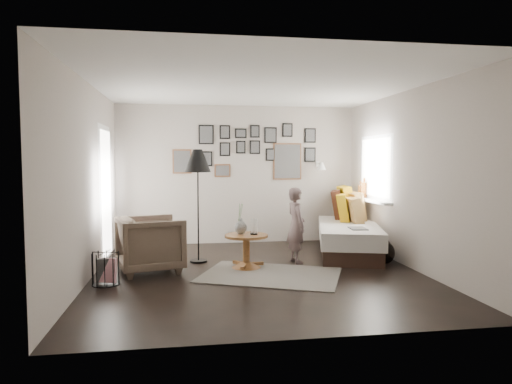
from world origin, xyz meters
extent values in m
plane|color=black|center=(0.00, 0.00, 0.00)|extent=(4.80, 4.80, 0.00)
plane|color=#A69B91|center=(0.00, 2.40, 1.30)|extent=(4.50, 0.00, 4.50)
plane|color=#A69B91|center=(0.00, -2.40, 1.30)|extent=(4.50, 0.00, 4.50)
plane|color=#A69B91|center=(-2.25, 0.00, 1.30)|extent=(0.00, 4.80, 4.80)
plane|color=#A69B91|center=(2.25, 0.00, 1.30)|extent=(0.00, 4.80, 4.80)
plane|color=white|center=(0.00, 0.00, 2.60)|extent=(4.80, 4.80, 0.00)
plane|color=white|center=(-2.23, 1.20, 1.05)|extent=(0.00, 2.14, 2.14)
plane|color=white|center=(-2.23, 1.20, 1.05)|extent=(0.00, 1.88, 1.88)
plane|color=white|center=(-2.23, 1.20, 1.05)|extent=(0.00, 1.93, 1.93)
plane|color=white|center=(2.23, 1.20, 1.45)|extent=(0.00, 1.30, 1.30)
plane|color=white|center=(2.23, 1.20, 1.45)|extent=(0.00, 1.14, 1.14)
cube|color=white|center=(2.17, 1.20, 0.88)|extent=(0.15, 1.32, 0.04)
cylinder|color=#8C4C14|center=(2.17, 1.55, 1.04)|extent=(0.10, 0.10, 0.28)
cylinder|color=#8C4C14|center=(2.17, 1.72, 1.01)|extent=(0.08, 0.08, 0.22)
cube|color=brown|center=(-1.05, 2.38, 1.55)|extent=(0.35, 0.03, 0.45)
cube|color=black|center=(-1.05, 2.37, 1.55)|extent=(0.30, 0.01, 0.40)
cube|color=black|center=(-0.60, 2.38, 2.05)|extent=(0.28, 0.03, 0.36)
cube|color=black|center=(-0.60, 2.37, 2.05)|extent=(0.23, 0.01, 0.31)
cube|color=black|center=(-0.60, 2.38, 1.60)|extent=(0.22, 0.03, 0.28)
cube|color=black|center=(-0.60, 2.37, 1.60)|extent=(0.17, 0.01, 0.23)
cube|color=black|center=(-0.25, 2.38, 2.10)|extent=(0.20, 0.03, 0.26)
cube|color=black|center=(-0.25, 2.37, 2.10)|extent=(0.15, 0.01, 0.21)
cube|color=black|center=(-0.25, 2.38, 1.78)|extent=(0.20, 0.03, 0.26)
cube|color=black|center=(-0.25, 2.37, 1.78)|extent=(0.15, 0.01, 0.21)
cube|color=black|center=(0.05, 2.38, 2.08)|extent=(0.22, 0.03, 0.18)
cube|color=black|center=(0.05, 2.37, 2.08)|extent=(0.17, 0.01, 0.13)
cube|color=black|center=(0.05, 2.38, 1.82)|extent=(0.18, 0.03, 0.24)
cube|color=black|center=(0.05, 2.37, 1.82)|extent=(0.13, 0.01, 0.19)
cube|color=black|center=(0.32, 2.38, 2.12)|extent=(0.18, 0.03, 0.24)
cube|color=black|center=(0.32, 2.37, 2.12)|extent=(0.13, 0.01, 0.19)
cube|color=black|center=(0.32, 2.38, 1.82)|extent=(0.20, 0.03, 0.26)
cube|color=black|center=(0.32, 2.37, 1.82)|extent=(0.15, 0.01, 0.21)
cube|color=black|center=(0.62, 2.38, 2.05)|extent=(0.24, 0.03, 0.30)
cube|color=black|center=(0.62, 2.37, 2.05)|extent=(0.19, 0.01, 0.25)
cube|color=black|center=(0.62, 2.38, 1.68)|extent=(0.18, 0.03, 0.24)
cube|color=black|center=(0.62, 2.37, 1.68)|extent=(0.13, 0.01, 0.19)
cube|color=brown|center=(0.95, 2.38, 1.55)|extent=(0.55, 0.03, 0.70)
cube|color=black|center=(0.95, 2.37, 1.55)|extent=(0.50, 0.01, 0.65)
cube|color=black|center=(0.95, 2.38, 2.15)|extent=(0.20, 0.03, 0.26)
cube|color=black|center=(0.95, 2.37, 2.15)|extent=(0.15, 0.01, 0.21)
cube|color=black|center=(1.40, 2.38, 2.05)|extent=(0.22, 0.03, 0.28)
cube|color=black|center=(1.40, 2.37, 2.05)|extent=(0.17, 0.01, 0.23)
cube|color=black|center=(1.40, 2.38, 1.68)|extent=(0.22, 0.03, 0.28)
cube|color=black|center=(1.40, 2.37, 1.68)|extent=(0.17, 0.01, 0.23)
cube|color=brown|center=(-0.30, 2.38, 1.38)|extent=(0.30, 0.03, 0.24)
cube|color=black|center=(-0.30, 2.37, 1.38)|extent=(0.25, 0.01, 0.19)
cube|color=white|center=(1.55, 2.37, 1.50)|extent=(0.06, 0.04, 0.10)
cylinder|color=white|center=(1.55, 2.25, 1.52)|extent=(0.02, 0.24, 0.02)
cone|color=white|center=(1.55, 2.12, 1.46)|extent=(0.18, 0.18, 0.14)
cube|color=#B4AC9E|center=(0.15, -0.16, 0.01)|extent=(2.20, 1.90, 0.01)
cone|color=brown|center=(-0.12, 0.30, 0.05)|extent=(0.47, 0.47, 0.09)
cylinder|color=brown|center=(-0.12, 0.30, 0.25)|extent=(0.10, 0.10, 0.36)
cylinder|color=brown|center=(-0.12, 0.30, 0.48)|extent=(0.63, 0.63, 0.04)
ellipsoid|color=black|center=(-0.20, 0.32, 0.59)|extent=(0.18, 0.18, 0.20)
cylinder|color=black|center=(-0.20, 0.32, 0.71)|extent=(0.05, 0.05, 0.04)
cylinder|color=black|center=(-0.01, 0.30, 0.50)|extent=(0.11, 0.11, 0.02)
cube|color=black|center=(1.71, 1.06, 0.12)|extent=(1.44, 2.29, 0.25)
cube|color=beige|center=(1.71, 1.06, 0.37)|extent=(1.51, 2.36, 0.27)
cube|color=#CB910B|center=(1.73, 1.94, 0.78)|extent=(0.34, 0.66, 0.62)
cube|color=#3A1C12|center=(1.58, 1.82, 0.75)|extent=(0.44, 0.61, 0.56)
cube|color=brown|center=(1.87, 1.64, 0.74)|extent=(0.26, 0.55, 0.53)
cube|color=#CB910B|center=(1.64, 1.49, 0.73)|extent=(0.40, 0.56, 0.51)
cube|color=brown|center=(1.82, 1.29, 0.71)|extent=(0.26, 0.48, 0.47)
cube|color=black|center=(1.66, 0.51, 0.51)|extent=(0.28, 0.36, 0.02)
imported|color=brown|center=(-1.49, 0.31, 0.39)|extent=(1.06, 1.04, 0.79)
cube|color=silver|center=(-1.46, 0.36, 0.48)|extent=(0.43, 0.44, 0.16)
cylinder|color=black|center=(-0.80, 0.82, 0.01)|extent=(0.27, 0.27, 0.03)
cylinder|color=black|center=(-0.80, 0.82, 0.77)|extent=(0.02, 0.02, 1.55)
cone|color=black|center=(-0.80, 0.82, 1.56)|extent=(0.41, 0.41, 0.35)
cube|color=black|center=(-2.00, -0.30, 0.19)|extent=(0.24, 0.12, 0.31)
cube|color=silver|center=(-1.97, -0.32, 0.19)|extent=(0.24, 0.16, 0.31)
ellipsoid|color=black|center=(1.99, 0.38, 0.19)|extent=(0.34, 0.34, 0.39)
cylinder|color=black|center=(1.99, 0.38, 0.44)|extent=(0.06, 0.06, 0.12)
ellipsoid|color=black|center=(2.00, 0.26, 0.17)|extent=(0.30, 0.30, 0.34)
cylinder|color=black|center=(2.00, 0.26, 0.40)|extent=(0.06, 0.06, 0.12)
imported|color=#65504F|center=(0.68, 0.56, 0.58)|extent=(0.35, 0.46, 1.16)
camera|label=1|loc=(-0.99, -6.20, 1.57)|focal=32.00mm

